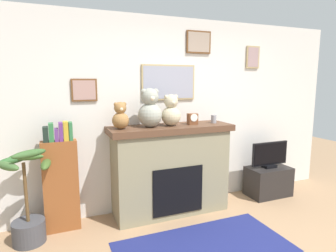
{
  "coord_description": "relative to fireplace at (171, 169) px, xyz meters",
  "views": [
    {
      "loc": [
        -1.64,
        -1.69,
        1.76
      ],
      "look_at": [
        -0.26,
        1.69,
        1.18
      ],
      "focal_mm": 30.51,
      "sensor_mm": 36.0,
      "label": 1
    }
  ],
  "objects": [
    {
      "name": "back_wall",
      "position": [
        0.23,
        0.31,
        0.71
      ],
      "size": [
        5.2,
        0.15,
        2.6
      ],
      "color": "silver",
      "rests_on": "ground_plane"
    },
    {
      "name": "fireplace",
      "position": [
        0.0,
        0.0,
        0.0
      ],
      "size": [
        1.63,
        0.55,
        1.19
      ],
      "color": "gray",
      "rests_on": "ground_plane"
    },
    {
      "name": "bookshelf",
      "position": [
        -1.37,
        0.05,
        0.01
      ],
      "size": [
        0.39,
        0.16,
        1.3
      ],
      "color": "brown",
      "rests_on": "ground_plane"
    },
    {
      "name": "potted_plant",
      "position": [
        -1.73,
        -0.11,
        -0.2
      ],
      "size": [
        0.57,
        0.56,
        1.07
      ],
      "color": "#3F3F44",
      "rests_on": "ground_plane"
    },
    {
      "name": "tv_stand",
      "position": [
        1.62,
        -0.05,
        -0.38
      ],
      "size": [
        0.65,
        0.4,
        0.44
      ],
      "primitive_type": "cube",
      "color": "black",
      "rests_on": "ground_plane"
    },
    {
      "name": "television",
      "position": [
        1.62,
        -0.05,
        0.04
      ],
      "size": [
        0.64,
        0.14,
        0.4
      ],
      "color": "black",
      "rests_on": "tv_stand"
    },
    {
      "name": "area_rug",
      "position": [
        0.0,
        -0.92,
        -0.59
      ],
      "size": [
        1.86,
        0.93,
        0.01
      ],
      "primitive_type": "cube",
      "color": "navy",
      "rests_on": "ground_plane"
    },
    {
      "name": "candle_jar",
      "position": [
        0.63,
        -0.02,
        0.64
      ],
      "size": [
        0.07,
        0.07,
        0.11
      ],
      "primitive_type": "cylinder",
      "color": "gray",
      "rests_on": "fireplace"
    },
    {
      "name": "mantel_clock",
      "position": [
        0.31,
        -0.02,
        0.66
      ],
      "size": [
        0.13,
        0.1,
        0.15
      ],
      "color": "brown",
      "rests_on": "fireplace"
    },
    {
      "name": "teddy_bear_cream",
      "position": [
        -0.66,
        -0.02,
        0.73
      ],
      "size": [
        0.2,
        0.2,
        0.33
      ],
      "color": "olive",
      "rests_on": "fireplace"
    },
    {
      "name": "teddy_bear_grey",
      "position": [
        -0.29,
        -0.02,
        0.81
      ],
      "size": [
        0.3,
        0.3,
        0.49
      ],
      "color": "gray",
      "rests_on": "fireplace"
    },
    {
      "name": "teddy_bear_tan",
      "position": [
        -0.0,
        -0.02,
        0.77
      ],
      "size": [
        0.25,
        0.25,
        0.4
      ],
      "color": "#BDAF8E",
      "rests_on": "fireplace"
    }
  ]
}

